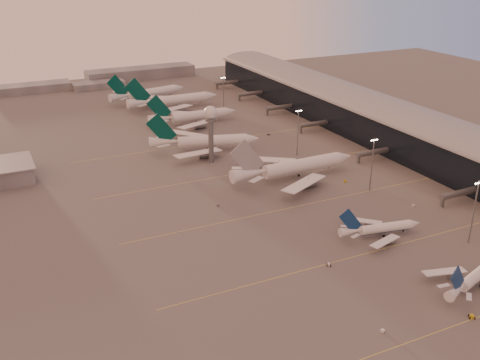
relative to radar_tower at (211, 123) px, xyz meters
name	(u,v)px	position (x,y,z in m)	size (l,w,h in m)	color
ground	(340,279)	(-5.00, -120.00, -20.95)	(700.00, 700.00, 0.00)	#4F4D4C
taxiway_markings	(322,200)	(25.00, -64.00, -20.94)	(180.00, 185.25, 0.02)	#DCC94D
terminal	(386,122)	(102.88, -9.91, -10.43)	(57.00, 362.00, 23.04)	black
radar_tower	(211,123)	(0.00, 0.00, 0.00)	(6.40, 6.40, 31.10)	slate
mast_a	(474,209)	(53.00, -120.00, -7.21)	(3.60, 0.56, 25.00)	slate
mast_b	(372,162)	(50.00, -65.00, -7.21)	(3.60, 0.56, 25.00)	slate
mast_c	(298,130)	(45.00, -10.00, -7.21)	(3.60, 0.56, 25.00)	slate
mast_d	(224,93)	(43.00, 80.00, -7.21)	(3.60, 0.56, 25.00)	slate
distant_horizon	(110,78)	(-2.38, 205.14, -17.06)	(165.00, 37.50, 9.00)	slate
narrowbody_near	(474,279)	(31.54, -142.29, -18.17)	(33.96, 26.67, 13.70)	white
narrowbody_mid	(380,230)	(26.28, -101.51, -18.24)	(34.02, 26.92, 13.38)	white
widebody_white	(295,170)	(27.33, -36.84, -16.87)	(66.93, 53.61, 23.54)	white
greentail_a	(205,144)	(3.95, 17.94, -17.08)	(58.69, 46.72, 21.93)	white
greentail_b	(194,118)	(16.87, 67.55, -17.23)	(57.95, 46.83, 21.06)	white
greentail_c	(174,102)	(18.12, 107.68, -16.76)	(65.34, 52.79, 23.74)	white
greentail_d	(148,95)	(8.74, 136.14, -17.07)	(59.80, 47.81, 21.99)	white
gsv_truck_a	(384,329)	(-9.73, -148.22, -19.92)	(5.31, 3.26, 2.02)	white
gsv_tug_near	(472,317)	(18.02, -154.49, -20.38)	(3.98, 4.47, 1.10)	gold
gsv_tug_mid	(329,265)	(-3.34, -111.24, -20.48)	(3.69, 3.22, 0.90)	white
gsv_truck_b	(414,204)	(56.55, -86.70, -19.97)	(4.76, 1.84, 1.92)	white
gsv_truck_c	(218,203)	(-18.12, -49.76, -19.92)	(4.60, 4.94, 2.01)	#5D6062
gsv_catering_b	(346,178)	(46.21, -51.87, -18.87)	(5.41, 3.19, 4.15)	gold
gsv_tug_far	(252,174)	(10.56, -25.43, -20.44)	(4.01, 3.77, 0.99)	white
gsv_tug_hangar	(269,134)	(48.04, 26.83, -20.48)	(3.54, 2.62, 0.91)	#5D6062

